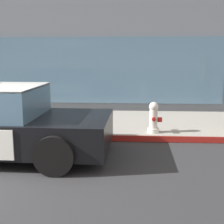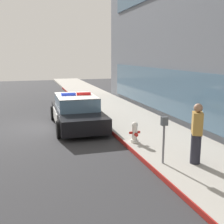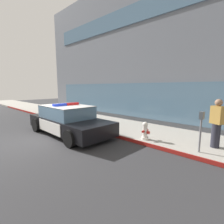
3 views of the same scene
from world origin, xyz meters
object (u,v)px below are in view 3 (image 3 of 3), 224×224
fire_hydrant (145,131)px  pedestrian_on_sidewalk (217,123)px  police_cruiser (68,120)px  parking_meter (201,124)px

fire_hydrant → pedestrian_on_sidewalk: bearing=22.0°
police_cruiser → parking_meter: police_cruiser is taller
police_cruiser → parking_meter: (5.44, 1.49, 0.40)m
police_cruiser → fire_hydrant: bearing=23.8°
police_cruiser → fire_hydrant: size_ratio=6.69×
police_cruiser → pedestrian_on_sidewalk: pedestrian_on_sidewalk is taller
fire_hydrant → pedestrian_on_sidewalk: 2.52m
police_cruiser → fire_hydrant: 3.71m
police_cruiser → pedestrian_on_sidewalk: size_ratio=2.84×
pedestrian_on_sidewalk → parking_meter: pedestrian_on_sidewalk is taller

